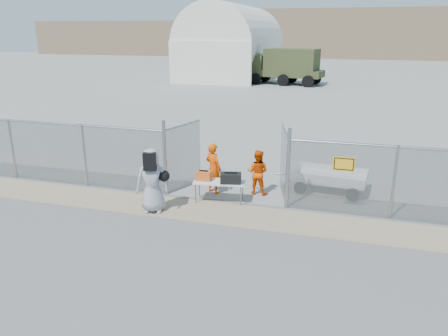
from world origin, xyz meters
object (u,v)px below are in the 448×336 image
(security_worker_right, at_px, (258,172))
(utility_trailer, at_px, (330,180))
(folding_table, at_px, (219,191))
(security_worker_left, at_px, (213,168))
(visitor, at_px, (152,180))

(security_worker_right, bearing_deg, utility_trailer, -152.43)
(utility_trailer, bearing_deg, folding_table, -143.14)
(security_worker_right, xyz_separation_m, utility_trailer, (2.29, 0.98, -0.37))
(security_worker_left, relative_size, security_worker_right, 1.14)
(security_worker_right, distance_m, visitor, 3.56)
(visitor, xyz_separation_m, utility_trailer, (4.97, 3.31, -0.60))
(security_worker_right, bearing_deg, visitor, 45.24)
(security_worker_left, bearing_deg, security_worker_right, -142.84)
(folding_table, bearing_deg, visitor, -149.37)
(visitor, bearing_deg, utility_trailer, 18.08)
(utility_trailer, bearing_deg, security_worker_right, -151.12)
(security_worker_right, xyz_separation_m, visitor, (-2.68, -2.33, 0.23))
(folding_table, xyz_separation_m, security_worker_left, (-0.42, 0.69, 0.52))
(security_worker_right, relative_size, visitor, 0.77)
(security_worker_right, height_order, visitor, visitor)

